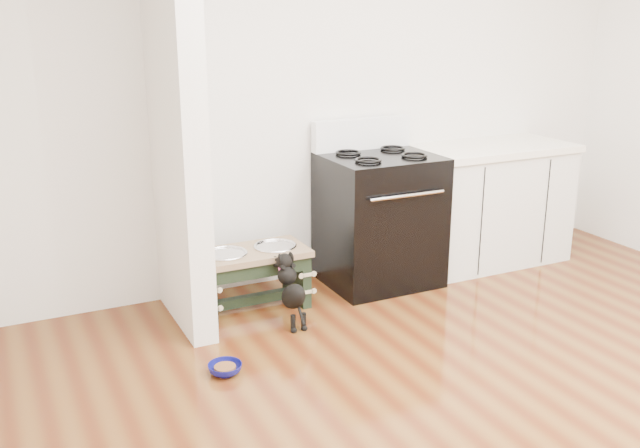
% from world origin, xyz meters
% --- Properties ---
extents(ground, '(5.00, 5.00, 0.00)m').
position_xyz_m(ground, '(0.00, 0.00, 0.00)').
color(ground, '#4F220E').
rests_on(ground, ground).
extents(room_shell, '(5.00, 5.00, 5.00)m').
position_xyz_m(room_shell, '(0.00, 0.00, 1.62)').
color(room_shell, silver).
rests_on(room_shell, ground).
extents(partition_wall, '(0.15, 0.80, 2.70)m').
position_xyz_m(partition_wall, '(-1.18, 2.10, 1.35)').
color(partition_wall, silver).
rests_on(partition_wall, ground).
extents(oven_range, '(0.76, 0.69, 1.14)m').
position_xyz_m(oven_range, '(0.25, 2.16, 0.48)').
color(oven_range, black).
rests_on(oven_range, ground).
extents(cabinet_run, '(1.24, 0.64, 0.91)m').
position_xyz_m(cabinet_run, '(1.23, 2.18, 0.45)').
color(cabinet_run, silver).
rests_on(cabinet_run, ground).
extents(dog_feeder, '(0.73, 0.39, 0.42)m').
position_xyz_m(dog_feeder, '(-0.74, 2.09, 0.28)').
color(dog_feeder, black).
rests_on(dog_feeder, ground).
extents(puppy, '(0.13, 0.37, 0.44)m').
position_xyz_m(puppy, '(-0.61, 1.76, 0.24)').
color(puppy, black).
rests_on(puppy, ground).
extents(floor_bowl, '(0.19, 0.19, 0.06)m').
position_xyz_m(floor_bowl, '(-1.19, 1.33, 0.03)').
color(floor_bowl, '#0D0E61').
rests_on(floor_bowl, ground).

